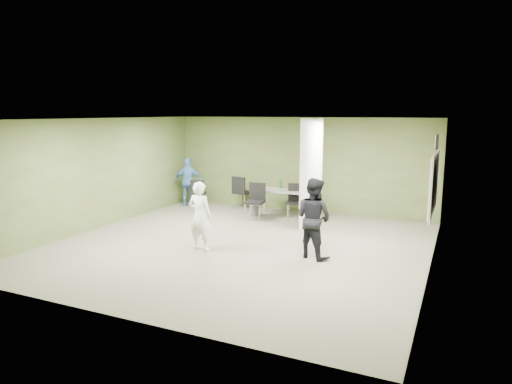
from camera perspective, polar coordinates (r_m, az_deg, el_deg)
The scene contains 17 objects.
floor at distance 10.31m, azimuth -2.06°, elevation -6.66°, with size 8.00×8.00×0.00m, color #555745.
ceiling at distance 9.88m, azimuth -2.16°, elevation 9.09°, with size 8.00×8.00×0.00m, color white.
wall_back at distance 13.67m, azimuth 5.42°, elevation 3.41°, with size 8.00×0.02×2.80m, color #454D24.
wall_left at distance 12.31m, azimuth -19.03°, elevation 2.19°, with size 0.02×8.00×2.80m, color #454D24.
wall_right_cream at distance 8.98m, azimuth 21.37°, elevation -0.67°, with size 0.02×8.00×2.80m, color beige.
column at distance 11.47m, azimuth 6.87°, elevation 2.13°, with size 0.56×0.56×2.80m, color silver.
whiteboard at distance 10.15m, azimuth 21.37°, elevation 1.06°, with size 0.05×2.30×1.30m.
wall_clock at distance 10.07m, azimuth 21.69°, elevation 5.85°, with size 0.06×0.32×0.32m.
folding_table at distance 12.99m, azimuth 3.74°, elevation 0.02°, with size 1.62×0.75×1.01m.
wastebasket at distance 13.16m, azimuth -0.14°, elevation -2.30°, with size 0.27×0.27×0.31m, color #4C4C4C.
chair_back_left at distance 14.32m, azimuth -7.27°, elevation 0.09°, with size 0.57×0.57×0.88m.
chair_back_right at distance 14.03m, azimuth -1.89°, elevation 0.29°, with size 0.57×0.57×1.01m.
chair_table_left at distance 12.69m, azimuth -0.02°, elevation -0.76°, with size 0.54×0.54×1.00m.
chair_table_right at distance 12.75m, azimuth 5.02°, elevation -0.80°, with size 0.60×0.60×0.98m.
woman_white at distance 9.86m, azimuth -7.00°, elevation -3.00°, with size 0.55×0.36×1.50m, color white.
man_black at distance 9.36m, azimuth 7.20°, elevation -3.24°, with size 0.80×0.62×1.65m, color black.
man_blue at distance 14.53m, azimuth -8.44°, elevation 1.27°, with size 0.91×0.38×1.56m, color #4571AD.
Camera 1 is at (4.42, -8.84, 2.95)m, focal length 32.00 mm.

